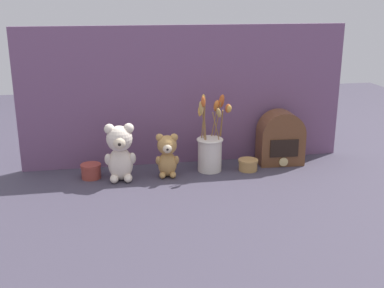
{
  "coord_description": "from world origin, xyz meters",
  "views": [
    {
      "loc": [
        -0.36,
        -1.95,
        0.75
      ],
      "look_at": [
        0.0,
        0.02,
        0.13
      ],
      "focal_mm": 45.0,
      "sensor_mm": 36.0,
      "label": 1
    }
  ],
  "objects": [
    {
      "name": "backdrop_wall",
      "position": [
        0.0,
        0.17,
        0.31
      ],
      "size": [
        1.48,
        0.02,
        0.63
      ],
      "color": "#704C70",
      "rests_on": "ground"
    },
    {
      "name": "flower_vase",
      "position": [
        0.08,
        0.03,
        0.1
      ],
      "size": [
        0.15,
        0.13,
        0.34
      ],
      "color": "silver",
      "rests_on": "ground"
    },
    {
      "name": "decorative_tin_tall",
      "position": [
        0.25,
        -0.0,
        0.03
      ],
      "size": [
        0.09,
        0.09,
        0.05
      ],
      "color": "tan",
      "rests_on": "ground"
    },
    {
      "name": "vintage_radio",
      "position": [
        0.42,
        0.07,
        0.12
      ],
      "size": [
        0.21,
        0.13,
        0.25
      ],
      "color": "brown",
      "rests_on": "ground"
    },
    {
      "name": "decorative_tin_short",
      "position": [
        -0.44,
        0.03,
        0.03
      ],
      "size": [
        0.09,
        0.09,
        0.06
      ],
      "color": "#993D33",
      "rests_on": "ground"
    },
    {
      "name": "teddy_bear_medium",
      "position": [
        -0.11,
        -0.01,
        0.1
      ],
      "size": [
        0.1,
        0.1,
        0.19
      ],
      "color": "tan",
      "rests_on": "ground"
    },
    {
      "name": "teddy_bear_large",
      "position": [
        -0.31,
        -0.02,
        0.13
      ],
      "size": [
        0.13,
        0.13,
        0.25
      ],
      "color": "beige",
      "rests_on": "ground"
    },
    {
      "name": "ground_plane",
      "position": [
        0.0,
        0.0,
        0.0
      ],
      "size": [
        4.0,
        4.0,
        0.0
      ],
      "primitive_type": "plane",
      "color": "#3D3847"
    }
  ]
}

